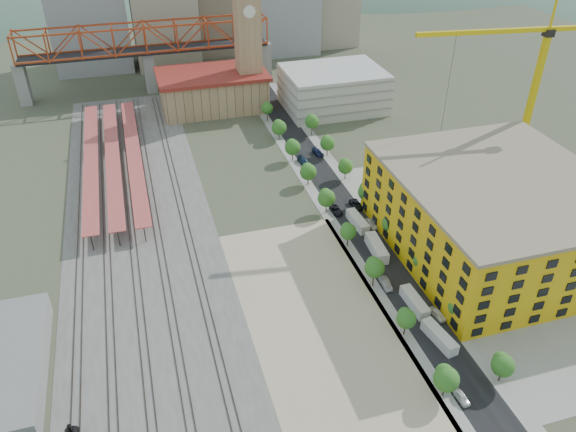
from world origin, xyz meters
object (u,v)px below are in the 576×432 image
object	(u,v)px
construction_building	(496,214)
site_trailer_a	(439,337)
site_trailer_b	(415,302)
tower_crane	(526,76)
car_0	(461,397)
site_trailer_c	(377,248)
clock_tower	(247,25)
site_trailer_d	(357,221)

from	to	relation	value
construction_building	site_trailer_a	xyz separation A→B (m)	(-26.00, -23.56, -8.22)
construction_building	site_trailer_b	xyz separation A→B (m)	(-26.00, -13.39, -8.21)
tower_crane	site_trailer_b	distance (m)	69.15
construction_building	site_trailer_b	world-z (taller)	construction_building
construction_building	car_0	world-z (taller)	construction_building
construction_building	tower_crane	distance (m)	40.62
tower_crane	site_trailer_c	distance (m)	59.94
tower_crane	site_trailer_c	world-z (taller)	tower_crane
site_trailer_b	tower_crane	bearing A→B (deg)	38.38
tower_crane	site_trailer_c	bearing A→B (deg)	-155.86
construction_building	site_trailer_c	xyz separation A→B (m)	(-26.00, 5.65, -8.07)
clock_tower	site_trailer_b	xyz separation A→B (m)	(8.00, -113.38, -27.49)
car_0	site_trailer_a	bearing A→B (deg)	74.00
clock_tower	car_0	world-z (taller)	clock_tower
site_trailer_b	car_0	size ratio (longest dim) A/B	2.29
tower_crane	site_trailer_b	xyz separation A→B (m)	(-47.94, -40.52, -29.01)
site_trailer_d	car_0	world-z (taller)	site_trailer_d
site_trailer_c	site_trailer_b	bearing A→B (deg)	-85.83
construction_building	clock_tower	bearing A→B (deg)	108.78
site_trailer_a	site_trailer_d	world-z (taller)	site_trailer_d
tower_crane	car_0	world-z (taller)	tower_crane
site_trailer_b	site_trailer_d	distance (m)	30.68
construction_building	site_trailer_a	world-z (taller)	construction_building
tower_crane	site_trailer_c	size ratio (longest dim) A/B	4.98
clock_tower	construction_building	size ratio (longest dim) A/B	1.03
tower_crane	site_trailer_b	world-z (taller)	tower_crane
site_trailer_b	car_0	xyz separation A→B (m)	(-3.00, -23.35, -0.55)
site_trailer_b	site_trailer_a	bearing A→B (deg)	-91.82
clock_tower	construction_building	distance (m)	107.36
site_trailer_d	car_0	size ratio (longest dim) A/B	2.33
site_trailer_b	site_trailer_d	bearing A→B (deg)	88.18
construction_building	tower_crane	world-z (taller)	tower_crane
site_trailer_b	site_trailer_c	xyz separation A→B (m)	(0.00, 19.03, 0.14)
car_0	tower_crane	bearing A→B (deg)	48.25
site_trailer_b	car_0	bearing A→B (deg)	-99.15
tower_crane	site_trailer_d	xyz separation A→B (m)	(-47.94, -9.85, -28.98)
site_trailer_a	site_trailer_d	size ratio (longest dim) A/B	0.97
car_0	site_trailer_b	bearing A→B (deg)	79.51
tower_crane	site_trailer_a	world-z (taller)	tower_crane
site_trailer_a	car_0	world-z (taller)	site_trailer_a
site_trailer_c	car_0	world-z (taller)	site_trailer_c
clock_tower	site_trailer_a	bearing A→B (deg)	-86.30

